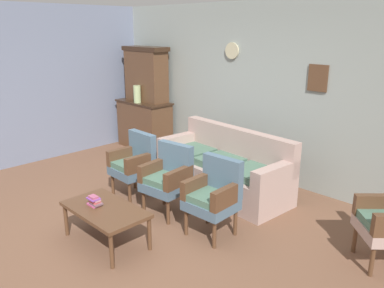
% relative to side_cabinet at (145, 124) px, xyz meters
% --- Properties ---
extents(ground_plane, '(7.68, 7.68, 0.00)m').
position_rel_side_cabinet_xyz_m(ground_plane, '(2.50, -2.25, -0.47)').
color(ground_plane, brown).
extents(wall_back_with_decor, '(6.40, 0.09, 2.70)m').
position_rel_side_cabinet_xyz_m(wall_back_with_decor, '(2.50, 0.38, 0.89)').
color(wall_back_with_decor, '#939E99').
rests_on(wall_back_with_decor, ground).
extents(wall_left_side, '(0.06, 5.20, 2.70)m').
position_rel_side_cabinet_xyz_m(wall_left_side, '(-0.73, -2.25, 0.88)').
color(wall_left_side, slate).
rests_on(wall_left_side, ground).
extents(side_cabinet, '(1.16, 0.55, 0.93)m').
position_rel_side_cabinet_xyz_m(side_cabinet, '(0.00, 0.00, 0.00)').
color(side_cabinet, brown).
rests_on(side_cabinet, ground).
extents(cabinet_upper_hutch, '(0.99, 0.38, 1.03)m').
position_rel_side_cabinet_xyz_m(cabinet_upper_hutch, '(0.00, 0.08, 0.98)').
color(cabinet_upper_hutch, brown).
rests_on(cabinet_upper_hutch, side_cabinet).
extents(vase_on_cabinet, '(0.14, 0.14, 0.33)m').
position_rel_side_cabinet_xyz_m(vase_on_cabinet, '(0.03, -0.17, 0.63)').
color(vase_on_cabinet, '#AFC688').
rests_on(vase_on_cabinet, side_cabinet).
extents(floral_couch, '(2.12, 0.95, 0.90)m').
position_rel_side_cabinet_xyz_m(floral_couch, '(2.51, -0.53, -0.14)').
color(floral_couch, tan).
rests_on(floral_couch, ground).
extents(armchair_near_cabinet, '(0.53, 0.51, 0.90)m').
position_rel_side_cabinet_xyz_m(armchair_near_cabinet, '(1.72, -1.54, 0.03)').
color(armchair_near_cabinet, slate).
rests_on(armchair_near_cabinet, ground).
extents(armchair_near_couch_end, '(0.57, 0.54, 0.90)m').
position_rel_side_cabinet_xyz_m(armchair_near_couch_end, '(2.47, -1.57, 0.03)').
color(armchair_near_couch_end, slate).
rests_on(armchair_near_couch_end, ground).
extents(armchair_row_middle, '(0.54, 0.51, 0.90)m').
position_rel_side_cabinet_xyz_m(armchair_row_middle, '(3.24, -1.56, 0.03)').
color(armchair_row_middle, slate).
rests_on(armchair_row_middle, ground).
extents(coffee_table, '(1.00, 0.56, 0.42)m').
position_rel_side_cabinet_xyz_m(coffee_table, '(2.53, -2.55, -0.09)').
color(coffee_table, brown).
rests_on(coffee_table, ground).
extents(book_stack_on_table, '(0.17, 0.12, 0.12)m').
position_rel_side_cabinet_xyz_m(book_stack_on_table, '(2.39, -2.59, 0.01)').
color(book_stack_on_table, '#C9548C').
rests_on(book_stack_on_table, coffee_table).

